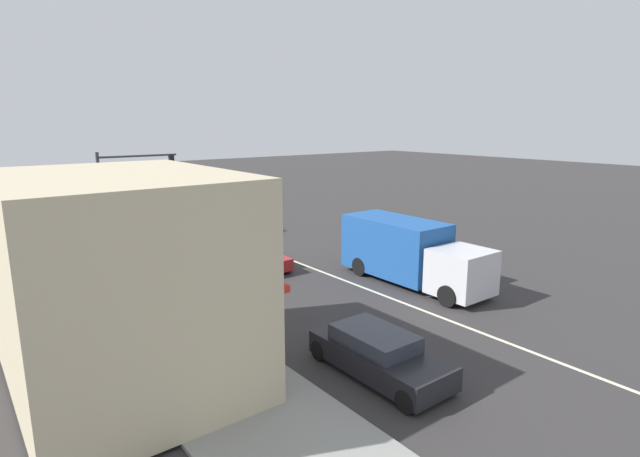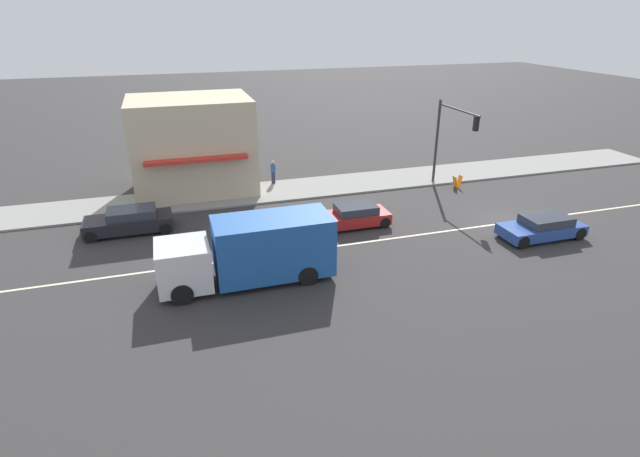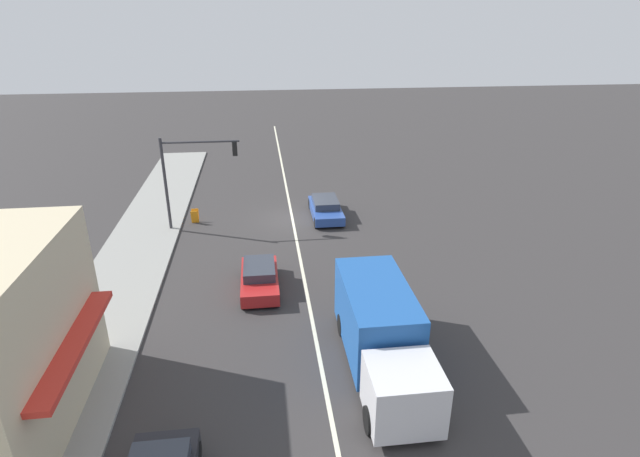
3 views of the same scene
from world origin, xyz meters
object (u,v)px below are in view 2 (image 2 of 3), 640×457
object	(u,v)px
traffic_signal_main	(449,132)
hatchback_red	(353,216)
coupe_blue	(542,227)
sedan_dark	(129,221)
pedestrian	(273,172)
delivery_truck	(253,250)
warning_aframe_sign	(457,182)

from	to	relation	value
traffic_signal_main	hatchback_red	world-z (taller)	traffic_signal_main
coupe_blue	sedan_dark	bearing A→B (deg)	70.84
traffic_signal_main	coupe_blue	world-z (taller)	traffic_signal_main
traffic_signal_main	pedestrian	distance (m)	11.88
delivery_truck	traffic_signal_main	bearing A→B (deg)	-59.79
traffic_signal_main	sedan_dark	size ratio (longest dim) A/B	1.24
traffic_signal_main	pedestrian	size ratio (longest dim) A/B	3.55
sedan_dark	hatchback_red	xyz separation A→B (m)	(-2.80, -11.79, -0.05)
delivery_truck	hatchback_red	bearing A→B (deg)	-55.28
delivery_truck	sedan_dark	size ratio (longest dim) A/B	1.66
warning_aframe_sign	delivery_truck	distance (m)	17.52
pedestrian	delivery_truck	bearing A→B (deg)	163.96
warning_aframe_sign	hatchback_red	size ratio (longest dim) A/B	0.21
warning_aframe_sign	coupe_blue	world-z (taller)	coupe_blue
traffic_signal_main	coupe_blue	bearing A→B (deg)	-173.27
delivery_truck	hatchback_red	distance (m)	7.77
coupe_blue	hatchback_red	distance (m)	9.95
traffic_signal_main	delivery_truck	world-z (taller)	traffic_signal_main
pedestrian	hatchback_red	size ratio (longest dim) A/B	0.39
pedestrian	delivery_truck	world-z (taller)	delivery_truck
warning_aframe_sign	hatchback_red	xyz separation A→B (m)	(-4.00, 8.99, 0.16)
delivery_truck	coupe_blue	bearing A→B (deg)	-90.00
warning_aframe_sign	sedan_dark	xyz separation A→B (m)	(-1.20, 20.78, 0.22)
pedestrian	warning_aframe_sign	bearing A→B (deg)	-110.14
coupe_blue	hatchback_red	bearing A→B (deg)	63.76
warning_aframe_sign	sedan_dark	bearing A→B (deg)	93.30
coupe_blue	warning_aframe_sign	bearing A→B (deg)	-0.40
sedan_dark	coupe_blue	distance (m)	21.94
hatchback_red	traffic_signal_main	bearing A→B (deg)	-63.71
delivery_truck	sedan_dark	distance (m)	9.06
pedestrian	warning_aframe_sign	size ratio (longest dim) A/B	1.88
coupe_blue	traffic_signal_main	bearing A→B (deg)	6.73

